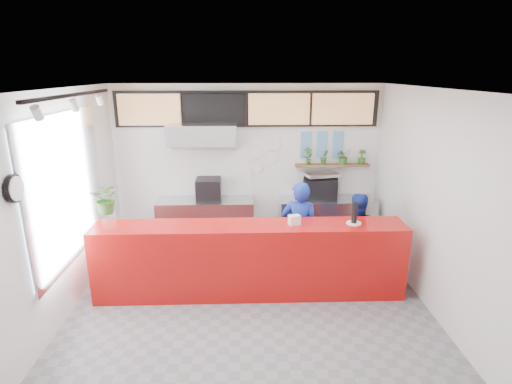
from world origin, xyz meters
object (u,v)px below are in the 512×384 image
(service_counter, at_px, (250,260))
(espresso_machine, at_px, (320,188))
(panini_oven, at_px, (209,189))
(staff_right, at_px, (355,236))
(staff_center, at_px, (299,231))
(pepper_mill, at_px, (355,212))

(service_counter, distance_m, espresso_machine, 2.32)
(panini_oven, xyz_separation_m, espresso_machine, (2.09, 0.00, 0.00))
(panini_oven, distance_m, staff_right, 2.78)
(staff_center, bearing_deg, service_counter, 43.69)
(panini_oven, height_order, espresso_machine, same)
(pepper_mill, bearing_deg, panini_oven, 141.13)
(staff_right, bearing_deg, staff_center, -1.41)
(staff_center, relative_size, pepper_mill, 5.08)
(espresso_machine, relative_size, staff_center, 0.39)
(staff_right, height_order, pepper_mill, pepper_mill)
(service_counter, relative_size, staff_right, 3.20)
(espresso_machine, height_order, staff_center, staff_center)
(panini_oven, height_order, staff_center, staff_center)
(espresso_machine, bearing_deg, service_counter, -115.19)
(panini_oven, bearing_deg, staff_center, -41.81)
(staff_center, bearing_deg, pepper_mill, 158.12)
(panini_oven, relative_size, staff_right, 0.32)
(panini_oven, distance_m, pepper_mill, 2.88)
(panini_oven, relative_size, espresso_machine, 0.71)
(service_counter, distance_m, staff_right, 1.75)
(panini_oven, height_order, pepper_mill, pepper_mill)
(panini_oven, bearing_deg, pepper_mill, -39.80)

